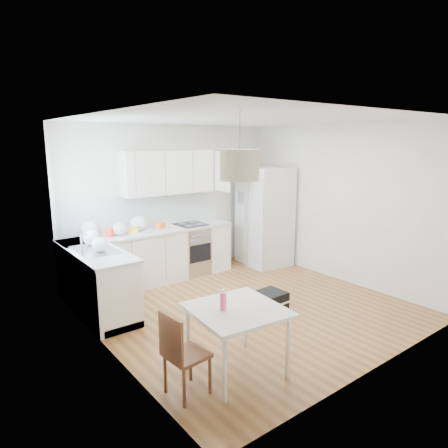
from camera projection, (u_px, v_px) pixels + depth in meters
name	position (u px, v px, depth m)	size (l,w,h in m)	color
floor	(246.00, 306.00, 5.93)	(4.20, 4.20, 0.00)	brown
ceiling	(248.00, 119.00, 5.38)	(4.20, 4.20, 0.00)	white
wall_back	(172.00, 200.00, 7.28)	(4.20, 4.20, 0.00)	white
wall_left	(103.00, 239.00, 4.40)	(4.20, 4.20, 0.00)	white
wall_right	(339.00, 204.00, 6.90)	(4.20, 4.20, 0.00)	white
window_glassblock	(69.00, 192.00, 5.22)	(0.02, 1.00, 1.00)	#BFE0F9
cabinets_back	(152.00, 258.00, 6.88)	(3.00, 0.60, 0.88)	white
cabinets_left	(96.00, 282.00, 5.70)	(0.60, 1.80, 0.88)	white
counter_back	(151.00, 232.00, 6.79)	(3.02, 0.64, 0.04)	silver
counter_left	(94.00, 251.00, 5.61)	(0.64, 1.82, 0.04)	silver
backsplash_back	(143.00, 211.00, 6.95)	(3.00, 0.01, 0.58)	white
backsplash_left	(71.00, 232.00, 5.37)	(0.01, 1.80, 0.58)	white
upper_cabinets	(169.00, 172.00, 6.96)	(1.70, 0.32, 0.75)	white
range_oven	(191.00, 250.00, 7.36)	(0.50, 0.61, 0.88)	#B6B8BA
sink	(95.00, 250.00, 5.56)	(0.50, 0.80, 0.16)	#B6B8BA
refrigerator	(264.00, 216.00, 7.88)	(0.91, 0.96, 1.93)	silver
dining_table	(237.00, 315.00, 4.14)	(0.99, 0.99, 0.71)	beige
dining_chair	(187.00, 353.00, 3.80)	(0.36, 0.36, 0.86)	#512918
drink_bottle	(223.00, 300.00, 4.05)	(0.06, 0.06, 0.22)	#EA417B
gym_bag	(266.00, 302.00, 5.75)	(0.57, 0.37, 0.26)	black
pendant_lamp	(240.00, 165.00, 3.87)	(0.39, 0.39, 0.30)	beige
grocery_bag_a	(90.00, 230.00, 6.24)	(0.28, 0.24, 0.26)	silver
grocery_bag_b	(120.00, 229.00, 6.41)	(0.23, 0.20, 0.21)	silver
grocery_bag_c	(138.00, 223.00, 6.73)	(0.29, 0.24, 0.26)	silver
grocery_bag_d	(92.00, 238.00, 5.79)	(0.25, 0.21, 0.22)	silver
grocery_bag_e	(100.00, 245.00, 5.45)	(0.22, 0.19, 0.20)	silver
snack_orange	(161.00, 226.00, 6.93)	(0.15, 0.09, 0.10)	#D85713
snack_yellow	(133.00, 230.00, 6.59)	(0.14, 0.09, 0.10)	yellow
snack_red	(111.00, 233.00, 6.35)	(0.18, 0.11, 0.12)	red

